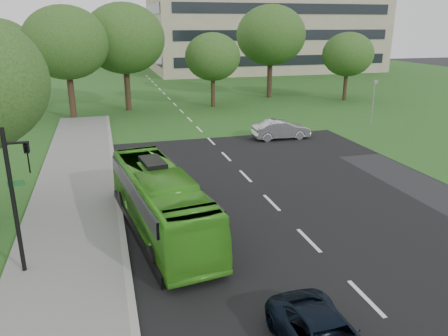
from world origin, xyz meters
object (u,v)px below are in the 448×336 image
object	(u,v)px
bus	(160,201)
camera_pole	(374,97)
tree_park_c	(213,57)
sedan	(281,129)
tree_park_d	(271,35)
traffic_light	(17,191)
tree_park_e	(348,54)
tree_park_a	(66,43)
tree_park_b	(124,39)

from	to	relation	value
bus	camera_pole	world-z (taller)	camera_pole
tree_park_c	sedan	bearing A→B (deg)	-83.76
camera_pole	tree_park_d	bearing A→B (deg)	84.77
sedan	traffic_light	size ratio (longest dim) A/B	0.84
sedan	camera_pole	xyz separation A→B (m)	(9.14, 2.15, 1.73)
tree_park_e	traffic_light	xyz separation A→B (m)	(-29.18, -29.12, -1.99)
tree_park_c	traffic_light	world-z (taller)	tree_park_c
tree_park_c	camera_pole	distance (m)	16.44
tree_park_a	tree_park_c	bearing A→B (deg)	10.55
sedan	camera_pole	world-z (taller)	camera_pole
tree_park_e	tree_park_a	bearing A→B (deg)	-175.34
tree_park_a	sedan	size ratio (longest dim) A/B	2.27
tree_park_b	tree_park_e	world-z (taller)	tree_park_b
tree_park_d	tree_park_c	bearing A→B (deg)	-152.33
bus	sedan	world-z (taller)	bus
traffic_light	tree_park_d	bearing A→B (deg)	62.33
tree_park_c	camera_pole	xyz separation A→B (m)	(10.71, -12.20, -2.60)
tree_park_c	tree_park_d	size ratio (longest dim) A/B	0.72
tree_park_c	bus	xyz separation A→B (m)	(-9.15, -27.26, -3.72)
tree_park_d	traffic_light	bearing A→B (deg)	-123.13
tree_park_a	camera_pole	world-z (taller)	tree_park_a
tree_park_c	tree_park_a	bearing A→B (deg)	-169.45
sedan	tree_park_c	bearing A→B (deg)	7.19
tree_park_c	tree_park_e	world-z (taller)	tree_park_c
tree_park_d	bus	xyz separation A→B (m)	(-16.97, -31.36, -5.66)
tree_park_e	camera_pole	world-z (taller)	tree_park_e
tree_park_c	tree_park_d	xyz separation A→B (m)	(7.82, 4.10, 1.94)
tree_park_a	tree_park_b	xyz separation A→B (m)	(5.10, 2.88, 0.22)
tree_park_d	camera_pole	xyz separation A→B (m)	(2.89, -16.30, -4.54)
tree_park_d	bus	world-z (taller)	tree_park_d
tree_park_e	sedan	world-z (taller)	tree_park_e
bus	tree_park_e	bearing A→B (deg)	40.24
tree_park_b	bus	bearing A→B (deg)	-91.16
tree_park_c	traffic_light	bearing A→B (deg)	-115.51
tree_park_e	camera_pole	bearing A→B (deg)	-110.49
tree_park_b	bus	world-z (taller)	tree_park_b
bus	tree_park_a	bearing A→B (deg)	92.63
tree_park_b	bus	distance (m)	28.14
tree_park_e	bus	size ratio (longest dim) A/B	0.78
sedan	camera_pole	bearing A→B (deg)	-75.80
tree_park_a	tree_park_d	world-z (taller)	tree_park_d
bus	sedan	distance (m)	16.79
bus	traffic_light	bearing A→B (deg)	-164.76
sedan	tree_park_b	bearing A→B (deg)	35.63
tree_park_a	tree_park_c	xyz separation A→B (m)	(13.70, 2.55, -1.60)
bus	tree_park_d	bearing A→B (deg)	53.79
tree_park_b	sedan	distance (m)	18.88
camera_pole	tree_park_c	bearing A→B (deg)	115.98
tree_park_a	tree_park_d	xyz separation A→B (m)	(21.51, 6.65, 0.34)
tree_park_b	traffic_light	size ratio (longest dim) A/B	1.97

